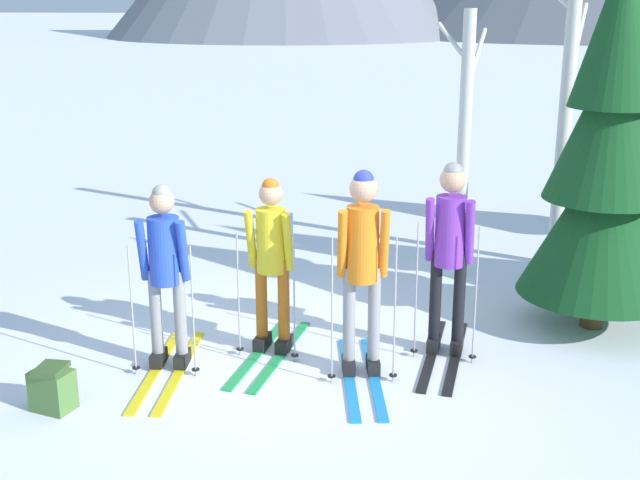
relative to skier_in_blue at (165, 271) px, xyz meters
The scene contains 9 objects.
ground_plane 1.44m from the skier_in_blue, 17.58° to the left, with size 400.00×400.00×0.00m, color white.
skier_in_blue is the anchor object (origin of this frame).
skier_in_yellow 1.00m from the skier_in_blue, 31.24° to the left, with size 0.61×1.68×1.68m.
skier_in_orange 1.74m from the skier_in_blue, ahead, with size 0.63×1.67×1.86m.
skier_in_purple 2.58m from the skier_in_blue, 16.78° to the left, with size 0.61×1.67×1.83m.
pine_tree_near 4.34m from the skier_in_blue, 22.40° to the left, with size 1.57×1.57×3.79m.
birch_tree_tall 5.53m from the skier_in_blue, 44.45° to the left, with size 0.70×0.66×4.97m.
birch_tree_slender 4.06m from the skier_in_blue, 49.74° to the left, with size 0.59×0.84×3.13m.
backpack_on_snow_front 1.36m from the skier_in_blue, 125.78° to the right, with size 0.37×0.31×0.38m.
Camera 1 is at (1.40, -6.88, 3.22)m, focal length 46.03 mm.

